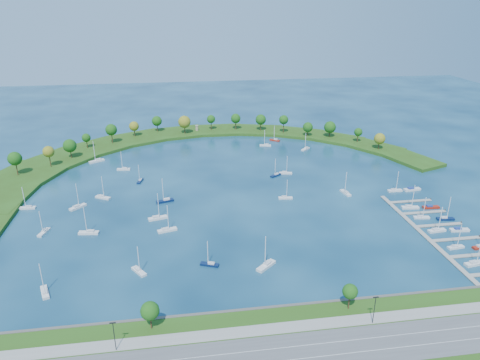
{
  "coord_description": "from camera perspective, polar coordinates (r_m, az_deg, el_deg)",
  "views": [
    {
      "loc": [
        -28.85,
        -221.38,
        97.94
      ],
      "look_at": [
        5.0,
        5.0,
        4.0
      ],
      "focal_mm": 33.18,
      "sensor_mm": 36.0,
      "label": 1
    }
  ],
  "objects": [
    {
      "name": "ground",
      "position": [
        243.79,
        -0.99,
        -1.38
      ],
      "size": [
        700.0,
        700.0,
        0.0
      ],
      "primitive_type": "plane",
      "color": "#07243E",
      "rests_on": "ground"
    },
    {
      "name": "south_shoreline",
      "position": [
        141.19,
        6.1,
        -21.21
      ],
      "size": [
        420.0,
        43.1,
        11.6
      ],
      "color": "#294512",
      "rests_on": "ground"
    },
    {
      "name": "breakwater",
      "position": [
        287.5,
        -11.49,
        2.14
      ],
      "size": [
        286.74,
        247.64,
        2.0
      ],
      "color": "#294512",
      "rests_on": "ground"
    },
    {
      "name": "breakwater_trees",
      "position": [
        321.54,
        -4.99,
        6.47
      ],
      "size": [
        238.08,
        88.88,
        14.2
      ],
      "color": "#382314",
      "rests_on": "breakwater"
    },
    {
      "name": "harbor_tower",
      "position": [
        350.56,
        -5.57,
        6.69
      ],
      "size": [
        2.6,
        2.6,
        4.23
      ],
      "color": "gray",
      "rests_on": "breakwater"
    },
    {
      "name": "dock_system",
      "position": [
        219.72,
        24.09,
        -6.18
      ],
      "size": [
        24.28,
        82.0,
        1.6
      ],
      "color": "gray",
      "rests_on": "ground"
    },
    {
      "name": "moored_boat_0",
      "position": [
        261.6,
        -12.73,
        -0.05
      ],
      "size": [
        3.7,
        7.4,
        10.48
      ],
      "rotation": [
        0.0,
        0.0,
        4.46
      ],
      "color": "#0A1A3F",
      "rests_on": "ground"
    },
    {
      "name": "moored_boat_1",
      "position": [
        178.45,
        -12.89,
        -11.27
      ],
      "size": [
        6.33,
        7.88,
        11.76
      ],
      "rotation": [
        0.0,
        0.0,
        5.31
      ],
      "color": "silver",
      "rests_on": "ground"
    },
    {
      "name": "moored_boat_2",
      "position": [
        282.05,
        -14.73,
        1.43
      ],
      "size": [
        8.22,
        2.96,
        11.84
      ],
      "rotation": [
        0.0,
        0.0,
        3.05
      ],
      "color": "silver",
      "rests_on": "ground"
    },
    {
      "name": "moored_boat_3",
      "position": [
        177.5,
        3.4,
        -10.84
      ],
      "size": [
        8.94,
        8.39,
        14.1
      ],
      "rotation": [
        0.0,
        0.0,
        3.87
      ],
      "color": "silver",
      "rests_on": "ground"
    },
    {
      "name": "moored_boat_4",
      "position": [
        204.78,
        -9.37,
        -6.29
      ],
      "size": [
        9.15,
        4.7,
        12.96
      ],
      "rotation": [
        0.0,
        0.0,
        0.27
      ],
      "color": "silver",
      "rests_on": "ground"
    },
    {
      "name": "moored_boat_5",
      "position": [
        245.07,
        -17.23,
        -2.08
      ],
      "size": [
        8.58,
        6.3,
        12.52
      ],
      "rotation": [
        0.0,
        0.0,
        5.76
      ],
      "color": "silver",
      "rests_on": "ground"
    },
    {
      "name": "moored_boat_6",
      "position": [
        237.93,
        -20.15,
        -3.21
      ],
      "size": [
        8.09,
        8.02,
        13.08
      ],
      "rotation": [
        0.0,
        0.0,
        0.78
      ],
      "color": "silver",
      "rests_on": "ground"
    },
    {
      "name": "moored_boat_7",
      "position": [
        216.21,
        -10.56,
        -4.75
      ],
      "size": [
        9.49,
        4.78,
        13.44
      ],
      "rotation": [
        0.0,
        0.0,
        0.25
      ],
      "color": "silver",
      "rests_on": "ground"
    },
    {
      "name": "moored_boat_8",
      "position": [
        211.2,
        -18.87,
        -6.34
      ],
      "size": [
        9.2,
        3.74,
        13.14
      ],
      "rotation": [
        0.0,
        0.0,
        3.0
      ],
      "color": "silver",
      "rests_on": "ground"
    },
    {
      "name": "moored_boat_9",
      "position": [
        313.59,
        8.43,
        4.04
      ],
      "size": [
        7.51,
        7.23,
        11.98
      ],
      "rotation": [
        0.0,
        0.0,
        3.89
      ],
      "color": "silver",
      "rests_on": "ground"
    },
    {
      "name": "moored_boat_10",
      "position": [
        177.61,
        -23.83,
        -12.99
      ],
      "size": [
        4.99,
        8.48,
        12.05
      ],
      "rotation": [
        0.0,
        0.0,
        1.92
      ],
      "color": "silver",
      "rests_on": "ground"
    },
    {
      "name": "moored_boat_11",
      "position": [
        300.94,
        -17.94,
        2.4
      ],
      "size": [
        9.84,
        7.23,
        14.37
      ],
      "rotation": [
        0.0,
        0.0,
        3.66
      ],
      "color": "silver",
      "rests_on": "ground"
    },
    {
      "name": "moored_boat_12",
      "position": [
        318.47,
        3.29,
        4.54
      ],
      "size": [
        8.38,
        3.99,
        11.88
      ],
      "rotation": [
        0.0,
        0.0,
        2.92
      ],
      "color": "silver",
      "rests_on": "ground"
    },
    {
      "name": "moored_boat_13",
      "position": [
        330.98,
        4.51,
        5.19
      ],
      "size": [
        7.53,
        6.27,
        11.36
      ],
      "rotation": [
        0.0,
        0.0,
        2.52
      ],
      "color": "maroon",
      "rests_on": "ground"
    },
    {
      "name": "moored_boat_14",
      "position": [
        264.38,
        4.62,
        0.7
      ],
      "size": [
        7.35,
        6.1,
        11.07
      ],
      "rotation": [
        0.0,
        0.0,
        3.76
      ],
      "color": "#0A1A3F",
      "rests_on": "ground"
    },
    {
      "name": "moored_boat_15",
      "position": [
        234.96,
        5.86,
        -2.21
      ],
      "size": [
        7.58,
        2.94,
        10.85
      ],
      "rotation": [
        0.0,
        0.0,
        -0.12
      ],
      "color": "silver",
      "rests_on": "ground"
    },
    {
      "name": "moored_boat_16",
      "position": [
        247.07,
        -25.68,
        -3.17
      ],
      "size": [
        8.18,
        2.65,
        11.88
      ],
      "rotation": [
        0.0,
        0.0,
        3.09
      ],
      "color": "silver",
      "rests_on": "ground"
    },
    {
      "name": "moored_boat_17",
      "position": [
        246.16,
        13.42,
        -1.55
      ],
      "size": [
        3.79,
        8.67,
        12.33
      ],
      "rotation": [
        0.0,
        0.0,
        1.75
      ],
      "color": "silver",
      "rests_on": "ground"
    },
    {
      "name": "moored_boat_18",
      "position": [
        219.07,
        -23.91,
        -6.07
      ],
      "size": [
        4.33,
        8.1,
        11.47
      ],
      "rotation": [
        0.0,
        0.0,
        4.42
      ],
      "color": "silver",
      "rests_on": "ground"
    },
    {
      "name": "moored_boat_19",
      "position": [
        268.19,
        5.87,
        0.98
      ],
      "size": [
        7.98,
        3.57,
        11.34
      ],
      "rotation": [
        0.0,
        0.0,
        6.09
      ],
      "color": "silver",
      "rests_on": "ground"
    },
    {
      "name": "moored_boat_20",
      "position": [
        233.36,
        -9.61,
        -2.58
      ],
      "size": [
        9.36,
        5.02,
        13.25
      ],
      "rotation": [
        0.0,
        0.0,
        3.43
      ],
      "color": "#0A1A3F",
      "rests_on": "ground"
    },
    {
      "name": "moored_boat_21",
      "position": [
        178.53,
        -3.92,
        -10.68
      ],
      "size": [
        7.71,
        4.74,
        10.98
      ],
      "rotation": [
        0.0,
        0.0,
        2.76
      ],
      "color": "#0A1A3F",
      "rests_on": "ground"
    },
    {
      "name": "docked_boat_0",
      "position": [
        201.41,
        27.98,
        -9.38
      ],
      "size": [
        9.15,
        3.72,
        13.06
      ],
      "rotation": [
        0.0,
        0.0,
        0.14
      ],
      "color": "silver",
      "rests_on": "ground"
    },
    {
      "name": "docked_boat_2",
      "position": [
        210.21,
        26.01,
        -7.68
      ],
      "size": [
        7.5,
        2.77,
        10.77
      ],
      "rotation": [
        0.0,
        0.0,
        0.1
      ],
      "color": "silver",
      "rests_on": "ground"
    },
    {
      "name": "docked_boat_4",
      "position": [
        220.62,
        23.98,
        -5.88
      ],
      "size": [
        8.55,
        3.09,
        12.31
      ],
      "rotation": [
        0.0,
        0.0,
        0.09
      ],
      "color": "silver",
      "rests_on": "ground"
    },
    {
      "name": "docked_boat_5",
      "position": [
        225.63,
        26.36,
        -5.75
      ],
      "size": [
        8.88,
        3.32,
        1.77
      ],
      "rotation": [
        0.0,
        0.0,
        -0.1
      ],
      "color": "silver",
      "rests_on": "ground"
    },
    {
      "name": "docked_boat_6",
      "position": [
        230.56,
        22.3,
        -4.38
      ],
      "size": [
        7.77,
        3.12,
        11.1
      ],
      "rotation": [
        0.0,
        0.0,
        -0.14
      ],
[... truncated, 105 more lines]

